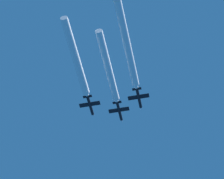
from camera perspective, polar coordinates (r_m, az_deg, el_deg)
jet_lead at (r=232.56m, az=0.80°, el=-2.37°), size 9.16×13.34×3.21m
jet_left_wingman at (r=228.57m, az=-2.38°, el=-1.76°), size 9.16×13.34×3.21m
jet_right_wingman at (r=225.68m, az=2.93°, el=-0.96°), size 9.16×13.34×3.21m
smoke_trail_lead at (r=217.43m, az=-0.42°, el=2.37°), size 2.99×36.76×2.99m
smoke_trail_left_wingman at (r=213.33m, az=-3.91°, el=3.35°), size 2.99×39.01×2.99m
smoke_trail_right_wingman at (r=208.32m, az=1.60°, el=5.05°), size 2.99×45.94×2.99m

